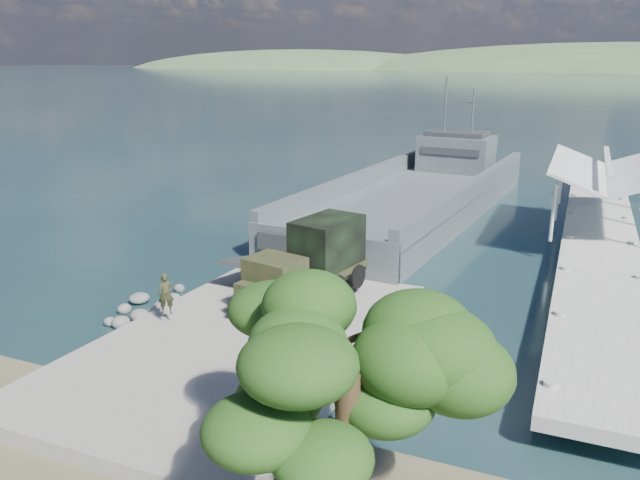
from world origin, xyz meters
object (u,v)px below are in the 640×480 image
Objects in this scene: pier at (601,223)px; soldier at (167,303)px; landing_craft at (414,203)px; overhang_tree at (335,367)px; military_truck at (311,261)px.

soldier is at bearing -129.69° from pier.
pier is at bearing 10.98° from soldier.
overhang_tree is (6.51, -32.47, 3.95)m from landing_craft.
overhang_tree is at bearing -77.61° from soldier.
pier reaches higher than military_truck.
overhang_tree is (-5.83, -28.52, 3.20)m from pier.
landing_craft is 4.59× the size of military_truck.
landing_craft is at bearing 40.58° from soldier.
soldier is at bearing -94.66° from landing_craft.
soldier is 0.27× the size of overhang_tree.
landing_craft is 20.30× the size of soldier.
military_truck is at bearing 115.60° from overhang_tree.
soldier is (-4.26, -23.97, 0.53)m from landing_craft.
landing_craft is (-12.35, 3.96, -0.75)m from pier.
landing_craft is 19.10m from military_truck.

